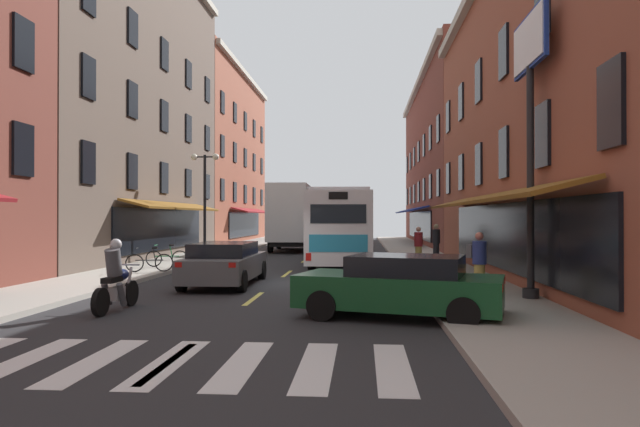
% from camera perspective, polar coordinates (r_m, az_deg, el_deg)
% --- Properties ---
extents(ground_plane, '(34.80, 80.00, 0.10)m').
position_cam_1_polar(ground_plane, '(18.39, -4.67, -7.27)').
color(ground_plane, '#28282B').
extents(lane_centre_dashes, '(0.14, 73.90, 0.01)m').
position_cam_1_polar(lane_centre_dashes, '(18.14, -4.80, -7.20)').
color(lane_centre_dashes, '#DBCC4C').
rests_on(lane_centre_dashes, ground).
extents(crosswalk_near, '(7.10, 2.80, 0.01)m').
position_cam_1_polar(crosswalk_near, '(8.79, -15.29, -14.50)').
color(crosswalk_near, silver).
rests_on(crosswalk_near, ground).
extents(sidewalk_left, '(3.00, 80.00, 0.14)m').
position_cam_1_polar(sidewalk_left, '(20.15, -21.59, -6.30)').
color(sidewalk_left, '#A39E93').
rests_on(sidewalk_left, ground).
extents(sidewalk_right, '(3.00, 80.00, 0.14)m').
position_cam_1_polar(sidewalk_right, '(18.40, 13.92, -6.88)').
color(sidewalk_right, '#A39E93').
rests_on(sidewalk_right, ground).
extents(billboard_sign, '(0.40, 2.53, 7.10)m').
position_cam_1_polar(billboard_sign, '(15.17, 20.75, 12.13)').
color(billboard_sign, black).
rests_on(billboard_sign, sidewalk_right).
extents(transit_bus, '(2.75, 11.93, 3.31)m').
position_cam_1_polar(transit_bus, '(26.31, 2.29, -1.31)').
color(transit_bus, silver).
rests_on(transit_bus, ground).
extents(box_truck, '(2.61, 7.21, 4.18)m').
position_cam_1_polar(box_truck, '(35.58, -2.97, -0.48)').
color(box_truck, white).
rests_on(box_truck, ground).
extents(sedan_near, '(4.58, 2.88, 1.34)m').
position_cam_1_polar(sedan_near, '(12.03, 8.25, -7.35)').
color(sedan_near, '#144723').
rests_on(sedan_near, ground).
extents(sedan_mid, '(2.03, 4.82, 1.36)m').
position_cam_1_polar(sedan_mid, '(17.97, -9.70, -5.02)').
color(sedan_mid, '#515154').
rests_on(sedan_mid, ground).
extents(sedan_far, '(2.01, 4.72, 1.46)m').
position_cam_1_polar(sedan_far, '(45.51, -1.61, -2.19)').
color(sedan_far, '#515154').
rests_on(sedan_far, ground).
extents(motorcycle_rider, '(0.62, 2.07, 1.66)m').
position_cam_1_polar(motorcycle_rider, '(13.64, -20.20, -6.44)').
color(motorcycle_rider, black).
rests_on(motorcycle_rider, ground).
extents(bicycle_near, '(1.68, 0.56, 0.91)m').
position_cam_1_polar(bicycle_near, '(21.54, -17.09, -4.77)').
color(bicycle_near, black).
rests_on(bicycle_near, sidewalk_left).
extents(bicycle_mid, '(1.71, 0.48, 0.91)m').
position_cam_1_polar(bicycle_mid, '(23.57, -15.42, -4.40)').
color(bicycle_mid, black).
rests_on(bicycle_mid, sidewalk_left).
extents(pedestrian_near, '(0.50, 0.49, 1.62)m').
position_cam_1_polar(pedestrian_near, '(15.19, 15.96, -4.75)').
color(pedestrian_near, '#B29947').
rests_on(pedestrian_near, sidewalk_right).
extents(pedestrian_mid, '(0.36, 0.36, 1.62)m').
position_cam_1_polar(pedestrian_mid, '(23.96, 10.07, -3.24)').
color(pedestrian_mid, '#B29947').
rests_on(pedestrian_mid, sidewalk_right).
extents(pedestrian_far, '(0.36, 0.36, 1.71)m').
position_cam_1_polar(pedestrian_far, '(25.98, 11.82, -2.89)').
color(pedestrian_far, black).
rests_on(pedestrian_far, sidewalk_right).
extents(street_lamp_twin, '(1.42, 0.32, 5.19)m').
position_cam_1_polar(street_lamp_twin, '(28.25, -11.73, 1.36)').
color(street_lamp_twin, black).
rests_on(street_lamp_twin, sidewalk_left).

